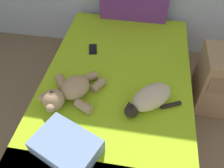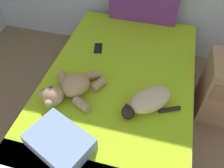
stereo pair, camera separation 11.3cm
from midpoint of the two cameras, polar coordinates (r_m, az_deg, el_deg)
name	(u,v)px [view 1 (the left image)]	position (r m, az deg, el deg)	size (l,w,h in m)	color
bed	(116,99)	(2.08, -0.53, -3.80)	(1.27, 2.10, 0.47)	#9E7A56
patterned_cushion	(134,1)	(2.57, 4.14, 19.71)	(0.72, 0.11, 0.41)	#72338C
cat	(150,98)	(1.70, 7.42, -3.61)	(0.42, 0.38, 0.15)	#C6B293
teddy_bear	(69,92)	(1.77, -12.37, -1.91)	(0.45, 0.49, 0.17)	tan
cell_phone	(93,49)	(2.22, -6.24, 8.56)	(0.10, 0.16, 0.01)	black
throw_pillow	(66,146)	(1.53, -13.42, -14.87)	(0.40, 0.28, 0.11)	#728CB7
nightstand	(223,81)	(2.35, 24.48, 0.61)	(0.44, 0.44, 0.61)	#9E7A56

